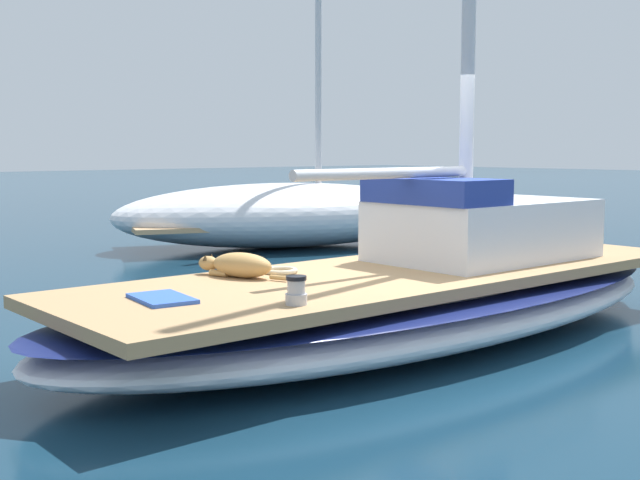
% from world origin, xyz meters
% --- Properties ---
extents(ground_plane, '(120.00, 120.00, 0.00)m').
position_xyz_m(ground_plane, '(0.00, 0.00, 0.00)').
color(ground_plane, '#143347').
extents(sailboat_main, '(2.57, 7.26, 0.66)m').
position_xyz_m(sailboat_main, '(0.00, 0.00, 0.34)').
color(sailboat_main, white).
rests_on(sailboat_main, ground).
extents(cabin_house, '(1.42, 2.23, 0.84)m').
position_xyz_m(cabin_house, '(0.01, 1.12, 1.01)').
color(cabin_house, silver).
rests_on(cabin_house, sailboat_main).
extents(dog_tan, '(0.93, 0.44, 0.22)m').
position_xyz_m(dog_tan, '(-0.61, -1.42, 0.77)').
color(dog_tan, tan).
rests_on(dog_tan, sailboat_main).
extents(deck_winch, '(0.16, 0.16, 0.21)m').
position_xyz_m(deck_winch, '(0.70, -1.83, 0.76)').
color(deck_winch, '#B7B7BC').
rests_on(deck_winch, sailboat_main).
extents(coiled_rope, '(0.32, 0.32, 0.04)m').
position_xyz_m(coiled_rope, '(-0.57, -0.99, 0.68)').
color(coiled_rope, beige).
rests_on(coiled_rope, sailboat_main).
extents(deck_towel, '(0.60, 0.43, 0.03)m').
position_xyz_m(deck_towel, '(-0.07, -2.48, 0.68)').
color(deck_towel, blue).
rests_on(deck_towel, sailboat_main).
extents(moored_boat_port_side, '(4.72, 6.81, 6.19)m').
position_xyz_m(moored_boat_port_side, '(-6.47, 3.71, 0.60)').
color(moored_boat_port_side, white).
rests_on(moored_boat_port_side, ground).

